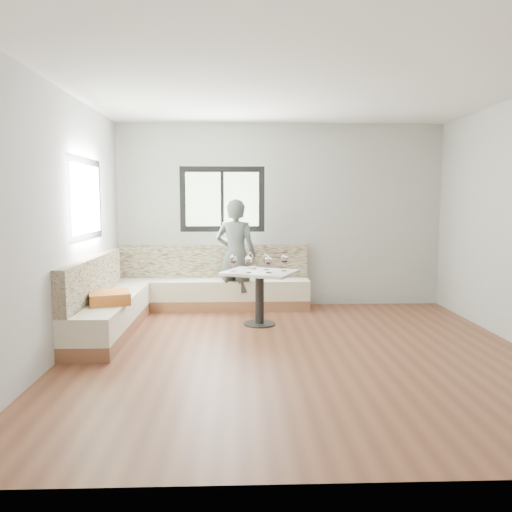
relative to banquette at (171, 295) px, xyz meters
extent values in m
cube|color=brown|center=(1.59, -1.62, -0.33)|extent=(5.00, 5.00, 0.01)
cube|color=white|center=(1.59, -1.62, 2.47)|extent=(5.00, 5.00, 0.01)
cube|color=#B7B7B2|center=(1.59, 0.88, 1.07)|extent=(5.00, 0.01, 2.80)
cube|color=#B7B7B2|center=(1.59, -4.12, 1.07)|extent=(5.00, 0.01, 2.80)
cube|color=#B7B7B2|center=(-0.91, -1.62, 1.07)|extent=(0.01, 5.00, 2.80)
cube|color=black|center=(0.69, 0.87, 1.32)|extent=(1.30, 0.02, 1.00)
cube|color=black|center=(-0.90, -0.72, 1.32)|extent=(0.02, 1.30, 1.00)
cube|color=#935C3C|center=(0.54, 0.60, -0.25)|extent=(2.90, 0.55, 0.16)
cube|color=#F1E8C9|center=(0.54, 0.60, -0.03)|extent=(2.90, 0.55, 0.29)
cube|color=beige|center=(0.54, 0.81, 0.37)|extent=(2.90, 0.14, 0.50)
cube|color=#935C3C|center=(-0.63, -0.80, -0.25)|extent=(0.55, 2.25, 0.16)
cube|color=#F1E8C9|center=(-0.63, -0.80, -0.03)|extent=(0.55, 2.25, 0.29)
cube|color=beige|center=(-0.84, -0.80, 0.37)|extent=(0.14, 2.25, 0.50)
cube|color=orange|center=(-0.55, -1.12, 0.18)|extent=(0.56, 0.56, 0.13)
cylinder|color=black|center=(1.22, -0.39, -0.32)|extent=(0.42, 0.42, 0.02)
cylinder|color=black|center=(1.22, -0.39, 0.00)|extent=(0.12, 0.12, 0.68)
cube|color=silver|center=(1.22, -0.39, 0.36)|extent=(1.07, 0.97, 0.04)
imported|color=#464E4A|center=(0.90, 0.47, 0.50)|extent=(0.69, 0.55, 1.66)
cylinder|color=white|center=(1.13, -0.21, 0.40)|extent=(0.10, 0.10, 0.04)
sphere|color=black|center=(1.15, -0.20, 0.41)|extent=(0.02, 0.02, 0.02)
sphere|color=black|center=(1.12, -0.21, 0.41)|extent=(0.02, 0.02, 0.02)
sphere|color=black|center=(1.13, -0.23, 0.41)|extent=(0.02, 0.02, 0.02)
cylinder|color=white|center=(0.87, -0.41, 0.38)|extent=(0.07, 0.07, 0.01)
cylinder|color=white|center=(0.87, -0.41, 0.43)|extent=(0.01, 0.01, 0.09)
ellipsoid|color=white|center=(0.87, -0.41, 0.54)|extent=(0.10, 0.10, 0.12)
cylinder|color=#46060A|center=(0.87, -0.41, 0.51)|extent=(0.07, 0.07, 0.02)
cylinder|color=white|center=(1.07, -0.53, 0.38)|extent=(0.07, 0.07, 0.01)
cylinder|color=white|center=(1.07, -0.53, 0.43)|extent=(0.01, 0.01, 0.09)
ellipsoid|color=white|center=(1.07, -0.53, 0.54)|extent=(0.10, 0.10, 0.12)
cylinder|color=#46060A|center=(1.07, -0.53, 0.51)|extent=(0.07, 0.07, 0.02)
cylinder|color=white|center=(1.32, -0.55, 0.38)|extent=(0.07, 0.07, 0.01)
cylinder|color=white|center=(1.32, -0.55, 0.43)|extent=(0.01, 0.01, 0.09)
ellipsoid|color=white|center=(1.32, -0.55, 0.54)|extent=(0.10, 0.10, 0.12)
cylinder|color=#46060A|center=(1.32, -0.55, 0.51)|extent=(0.07, 0.07, 0.02)
cylinder|color=white|center=(1.31, -0.27, 0.38)|extent=(0.07, 0.07, 0.01)
cylinder|color=white|center=(1.31, -0.27, 0.43)|extent=(0.01, 0.01, 0.09)
ellipsoid|color=white|center=(1.31, -0.27, 0.54)|extent=(0.10, 0.10, 0.12)
cylinder|color=#46060A|center=(1.31, -0.27, 0.51)|extent=(0.07, 0.07, 0.02)
cylinder|color=white|center=(1.54, -0.39, 0.38)|extent=(0.07, 0.07, 0.01)
cylinder|color=white|center=(1.54, -0.39, 0.43)|extent=(0.01, 0.01, 0.09)
ellipsoid|color=white|center=(1.54, -0.39, 0.54)|extent=(0.10, 0.10, 0.12)
cylinder|color=#46060A|center=(1.54, -0.39, 0.51)|extent=(0.07, 0.07, 0.02)
cylinder|color=white|center=(1.09, -0.15, 0.38)|extent=(0.07, 0.07, 0.01)
cylinder|color=white|center=(1.09, -0.15, 0.43)|extent=(0.01, 0.01, 0.09)
ellipsoid|color=white|center=(1.09, -0.15, 0.54)|extent=(0.10, 0.10, 0.12)
cylinder|color=#46060A|center=(1.09, -0.15, 0.51)|extent=(0.07, 0.07, 0.02)
camera|label=1|loc=(0.95, -6.84, 1.31)|focal=35.00mm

